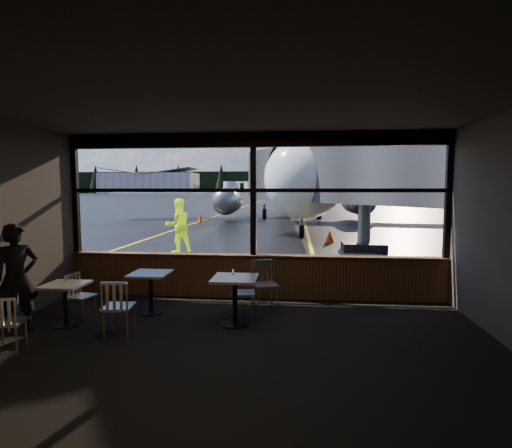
# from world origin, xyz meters

# --- Properties ---
(ground_plane) EXTENTS (520.00, 520.00, 0.00)m
(ground_plane) POSITION_xyz_m (0.00, 120.00, 0.00)
(ground_plane) COLOR black
(ground_plane) RESTS_ON ground
(carpet_floor) EXTENTS (8.00, 6.00, 0.01)m
(carpet_floor) POSITION_xyz_m (0.00, -3.00, 0.01)
(carpet_floor) COLOR black
(carpet_floor) RESTS_ON ground
(ceiling) EXTENTS (8.00, 6.00, 0.04)m
(ceiling) POSITION_xyz_m (0.00, -3.00, 3.50)
(ceiling) COLOR #38332D
(ceiling) RESTS_ON ground
(wall_back) EXTENTS (8.00, 0.04, 3.50)m
(wall_back) POSITION_xyz_m (0.00, -6.00, 1.75)
(wall_back) COLOR #474039
(wall_back) RESTS_ON ground
(window_sill) EXTENTS (8.00, 0.28, 0.90)m
(window_sill) POSITION_xyz_m (0.00, 0.00, 0.45)
(window_sill) COLOR #5A321B
(window_sill) RESTS_ON ground
(window_header) EXTENTS (8.00, 0.18, 0.30)m
(window_header) POSITION_xyz_m (0.00, 0.00, 3.35)
(window_header) COLOR black
(window_header) RESTS_ON ground
(mullion_left) EXTENTS (0.12, 0.12, 2.60)m
(mullion_left) POSITION_xyz_m (-3.95, 0.00, 2.20)
(mullion_left) COLOR black
(mullion_left) RESTS_ON ground
(mullion_centre) EXTENTS (0.12, 0.12, 2.60)m
(mullion_centre) POSITION_xyz_m (0.00, 0.00, 2.20)
(mullion_centre) COLOR black
(mullion_centre) RESTS_ON ground
(mullion_right) EXTENTS (0.12, 0.12, 2.60)m
(mullion_right) POSITION_xyz_m (3.95, 0.00, 2.20)
(mullion_right) COLOR black
(mullion_right) RESTS_ON ground
(window_transom) EXTENTS (8.00, 0.10, 0.08)m
(window_transom) POSITION_xyz_m (0.00, 0.00, 2.30)
(window_transom) COLOR black
(window_transom) RESTS_ON ground
(airliner) EXTENTS (29.73, 35.06, 10.29)m
(airliner) POSITION_xyz_m (0.61, 22.22, 5.15)
(airliner) COLOR white
(airliner) RESTS_ON ground_plane
(jet_bridge) EXTENTS (9.50, 11.61, 5.06)m
(jet_bridge) POSITION_xyz_m (3.60, 5.50, 2.53)
(jet_bridge) COLOR #2E2F31
(jet_bridge) RESTS_ON ground_plane
(cafe_table_near) EXTENTS (0.76, 0.76, 0.83)m
(cafe_table_near) POSITION_xyz_m (-0.13, -1.78, 0.42)
(cafe_table_near) COLOR #A29C95
(cafe_table_near) RESTS_ON carpet_floor
(cafe_table_mid) EXTENTS (0.71, 0.71, 0.78)m
(cafe_table_mid) POSITION_xyz_m (-1.79, -1.30, 0.39)
(cafe_table_mid) COLOR #AAA49D
(cafe_table_mid) RESTS_ON carpet_floor
(cafe_table_left) EXTENTS (0.66, 0.66, 0.73)m
(cafe_table_left) POSITION_xyz_m (-2.99, -2.11, 0.36)
(cafe_table_left) COLOR #ABA69D
(cafe_table_left) RESTS_ON carpet_floor
(chair_near_w) EXTENTS (0.53, 0.53, 0.86)m
(chair_near_w) POSITION_xyz_m (-0.04, -1.33, 0.43)
(chair_near_w) COLOR #B7B2A5
(chair_near_w) RESTS_ON carpet_floor
(chair_near_n) EXTENTS (0.67, 0.67, 0.96)m
(chair_near_n) POSITION_xyz_m (0.32, -0.86, 0.48)
(chair_near_n) COLOR #BAB4A8
(chair_near_n) RESTS_ON carpet_floor
(chair_mid_s) EXTENTS (0.56, 0.56, 0.93)m
(chair_mid_s) POSITION_xyz_m (-1.87, -2.48, 0.47)
(chair_mid_s) COLOR #B6B0A4
(chair_mid_s) RESTS_ON carpet_floor
(chair_mid_w) EXTENTS (0.54, 0.54, 0.84)m
(chair_mid_w) POSITION_xyz_m (-2.88, -1.79, 0.42)
(chair_mid_w) COLOR #AAA699
(chair_mid_w) RESTS_ON carpet_floor
(chair_left_s) EXTENTS (0.55, 0.55, 0.83)m
(chair_left_s) POSITION_xyz_m (-3.19, -3.20, 0.42)
(chair_left_s) COLOR beige
(chair_left_s) RESTS_ON carpet_floor
(passenger) EXTENTS (0.76, 0.76, 1.78)m
(passenger) POSITION_xyz_m (-3.58, -2.47, 0.89)
(passenger) COLOR black
(passenger) RESTS_ON carpet_floor
(ground_crew) EXTENTS (1.22, 1.18, 1.98)m
(ground_crew) POSITION_xyz_m (-3.40, 5.83, 0.99)
(ground_crew) COLOR #BFF219
(ground_crew) RESTS_ON ground_plane
(cone_nose) EXTENTS (0.40, 0.40, 0.55)m
(cone_nose) POSITION_xyz_m (2.36, 9.00, 0.28)
(cone_nose) COLOR #FF6108
(cone_nose) RESTS_ON ground_plane
(cone_wing) EXTENTS (0.37, 0.37, 0.52)m
(cone_wing) POSITION_xyz_m (-5.89, 19.37, 0.26)
(cone_wing) COLOR #F04C07
(cone_wing) RESTS_ON ground_plane
(hangar_left) EXTENTS (45.00, 18.00, 11.00)m
(hangar_left) POSITION_xyz_m (-70.00, 180.00, 5.50)
(hangar_left) COLOR silver
(hangar_left) RESTS_ON ground_plane
(hangar_mid) EXTENTS (38.00, 15.00, 10.00)m
(hangar_mid) POSITION_xyz_m (0.00, 185.00, 5.00)
(hangar_mid) COLOR silver
(hangar_mid) RESTS_ON ground_plane
(hangar_right) EXTENTS (50.00, 20.00, 12.00)m
(hangar_right) POSITION_xyz_m (60.00, 178.00, 6.00)
(hangar_right) COLOR silver
(hangar_right) RESTS_ON ground_plane
(fuel_tank_a) EXTENTS (8.00, 8.00, 6.00)m
(fuel_tank_a) POSITION_xyz_m (-30.00, 182.00, 3.00)
(fuel_tank_a) COLOR silver
(fuel_tank_a) RESTS_ON ground_plane
(fuel_tank_b) EXTENTS (8.00, 8.00, 6.00)m
(fuel_tank_b) POSITION_xyz_m (-20.00, 182.00, 3.00)
(fuel_tank_b) COLOR silver
(fuel_tank_b) RESTS_ON ground_plane
(fuel_tank_c) EXTENTS (8.00, 8.00, 6.00)m
(fuel_tank_c) POSITION_xyz_m (-10.00, 182.00, 3.00)
(fuel_tank_c) COLOR silver
(fuel_tank_c) RESTS_ON ground_plane
(treeline) EXTENTS (360.00, 3.00, 12.00)m
(treeline) POSITION_xyz_m (0.00, 210.00, 6.00)
(treeline) COLOR black
(treeline) RESTS_ON ground_plane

